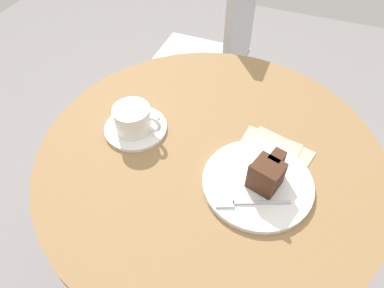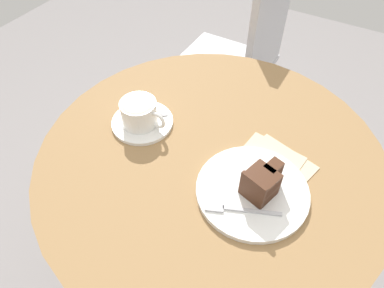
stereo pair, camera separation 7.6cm
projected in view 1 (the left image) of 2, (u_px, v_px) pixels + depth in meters
name	position (u px, v px, depth m)	size (l,w,h in m)	color
ground_plane	(203.00, 271.00, 1.34)	(4.40, 4.40, 0.01)	gray
cafe_table	(209.00, 180.00, 0.88)	(0.81, 0.81, 0.72)	olive
saucer	(135.00, 129.00, 0.84)	(0.15, 0.15, 0.01)	white
coffee_cup	(133.00, 119.00, 0.81)	(0.12, 0.09, 0.06)	white
teaspoon	(146.00, 117.00, 0.86)	(0.10, 0.04, 0.00)	#B7B7BC
cake_plate	(257.00, 183.00, 0.73)	(0.24, 0.24, 0.01)	white
cake_slice	(267.00, 174.00, 0.70)	(0.07, 0.09, 0.07)	#422619
fork	(244.00, 203.00, 0.69)	(0.15, 0.07, 0.00)	#B7B7BC
napkin	(270.00, 156.00, 0.78)	(0.18, 0.18, 0.00)	beige
cafe_chair	(217.00, 50.00, 1.39)	(0.38, 0.38, 0.93)	#BCBCC1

